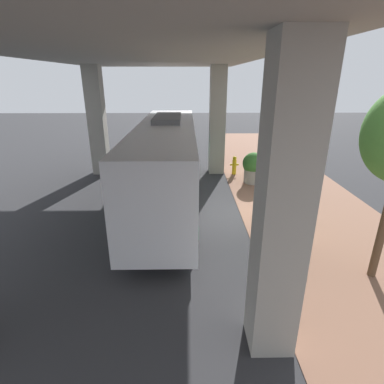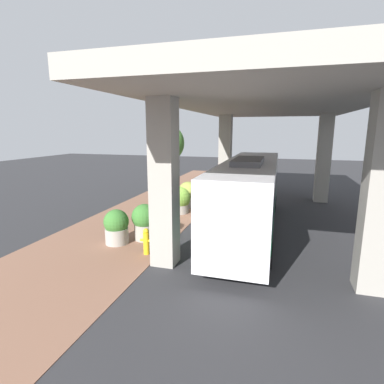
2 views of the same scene
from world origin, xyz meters
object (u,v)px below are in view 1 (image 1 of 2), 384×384
fire_hydrant (234,165)px  planter_back (253,167)px  planter_middle (267,165)px  planter_extra (287,221)px  planter_front (277,203)px  bus (167,158)px

fire_hydrant → planter_back: size_ratio=0.66×
fire_hydrant → planter_middle: size_ratio=0.71×
planter_middle → planter_extra: (1.16, 7.24, 0.04)m
planter_front → planter_back: planter_back is taller
planter_middle → planter_back: bearing=39.2°
planter_middle → planter_front: bearing=79.3°
fire_hydrant → planter_front: bearing=96.5°
bus → planter_back: size_ratio=7.16×
bus → planter_middle: bus is taller
bus → planter_middle: size_ratio=7.71×
planter_front → planter_extra: planter_extra is taller
bus → planter_back: bearing=-150.7°
fire_hydrant → planter_extra: 8.02m
fire_hydrant → planter_front: (-0.73, 6.37, 0.24)m
fire_hydrant → planter_extra: (-0.63, 7.99, 0.27)m
fire_hydrant → planter_extra: planter_extra is taller
bus → fire_hydrant: 5.74m
planter_middle → planter_extra: size_ratio=0.93×
bus → planter_front: 5.16m
planter_middle → planter_back: 1.29m
bus → planter_extra: (-4.37, 3.89, -1.22)m
planter_middle → planter_back: planter_back is taller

